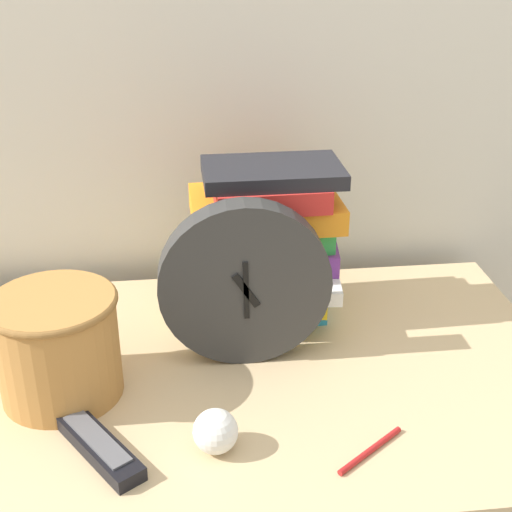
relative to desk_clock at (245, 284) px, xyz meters
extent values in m
cube|color=silver|center=(-0.06, 0.35, 0.36)|extent=(6.00, 0.04, 2.40)
cylinder|color=#333333|center=(0.00, 0.00, 0.00)|extent=(0.26, 0.04, 0.26)
cylinder|color=white|center=(0.00, -0.01, 0.00)|extent=(0.23, 0.01, 0.23)
cube|color=black|center=(0.00, -0.02, 0.00)|extent=(0.04, 0.01, 0.06)
cube|color=black|center=(0.00, -0.02, 0.00)|extent=(0.01, 0.01, 0.09)
cylinder|color=black|center=(0.00, -0.02, 0.00)|extent=(0.01, 0.01, 0.01)
cube|color=#2D9ED1|center=(0.05, 0.14, -0.11)|extent=(0.19, 0.15, 0.03)
cube|color=yellow|center=(0.05, 0.14, -0.08)|extent=(0.23, 0.20, 0.04)
cube|color=white|center=(0.05, 0.11, -0.05)|extent=(0.24, 0.19, 0.02)
cube|color=#7A3899|center=(0.06, 0.14, -0.02)|extent=(0.24, 0.15, 0.04)
cube|color=green|center=(0.06, 0.14, 0.02)|extent=(0.18, 0.15, 0.04)
cube|color=orange|center=(0.05, 0.14, 0.06)|extent=(0.24, 0.17, 0.04)
cube|color=red|center=(0.05, 0.13, 0.10)|extent=(0.18, 0.17, 0.04)
cube|color=#232328|center=(0.06, 0.12, 0.13)|extent=(0.22, 0.14, 0.02)
cylinder|color=#B27A3D|center=(-0.27, -0.06, -0.05)|extent=(0.17, 0.17, 0.16)
torus|color=olive|center=(-0.27, -0.06, 0.02)|extent=(0.18, 0.18, 0.01)
cube|color=black|center=(-0.21, -0.19, -0.12)|extent=(0.13, 0.16, 0.02)
cube|color=#59595E|center=(-0.21, -0.19, -0.11)|extent=(0.10, 0.12, 0.00)
sphere|color=white|center=(-0.06, -0.21, -0.10)|extent=(0.06, 0.06, 0.06)
cylinder|color=#B21E1E|center=(0.14, -0.24, -0.13)|extent=(0.10, 0.08, 0.01)
camera|label=1|loc=(-0.09, -0.93, 0.50)|focal=50.00mm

